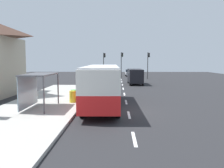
# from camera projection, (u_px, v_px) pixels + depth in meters

# --- Properties ---
(ground_plane) EXTENTS (56.00, 92.00, 0.04)m
(ground_plane) POSITION_uv_depth(u_px,v_px,m) (121.00, 89.00, 31.17)
(ground_plane) COLOR #262628
(sidewalk_platform) EXTENTS (6.20, 30.00, 0.18)m
(sidewalk_platform) POSITION_uv_depth(u_px,v_px,m) (43.00, 105.00, 19.35)
(sidewalk_platform) COLOR #ADAAA3
(sidewalk_platform) RESTS_ON ground
(lane_stripe_seg_0) EXTENTS (0.16, 2.20, 0.01)m
(lane_stripe_seg_0) POSITION_uv_depth(u_px,v_px,m) (134.00, 139.00, 11.26)
(lane_stripe_seg_0) COLOR silver
(lane_stripe_seg_0) RESTS_ON ground
(lane_stripe_seg_1) EXTENTS (0.16, 2.20, 0.01)m
(lane_stripe_seg_1) POSITION_uv_depth(u_px,v_px,m) (129.00, 115.00, 16.24)
(lane_stripe_seg_1) COLOR silver
(lane_stripe_seg_1) RESTS_ON ground
(lane_stripe_seg_2) EXTENTS (0.16, 2.20, 0.01)m
(lane_stripe_seg_2) POSITION_uv_depth(u_px,v_px,m) (126.00, 102.00, 21.21)
(lane_stripe_seg_2) COLOR silver
(lane_stripe_seg_2) RESTS_ON ground
(lane_stripe_seg_3) EXTENTS (0.16, 2.20, 0.01)m
(lane_stripe_seg_3) POSITION_uv_depth(u_px,v_px,m) (124.00, 94.00, 26.19)
(lane_stripe_seg_3) COLOR silver
(lane_stripe_seg_3) RESTS_ON ground
(lane_stripe_seg_4) EXTENTS (0.16, 2.20, 0.01)m
(lane_stripe_seg_4) POSITION_uv_depth(u_px,v_px,m) (123.00, 89.00, 31.16)
(lane_stripe_seg_4) COLOR silver
(lane_stripe_seg_4) RESTS_ON ground
(lane_stripe_seg_5) EXTENTS (0.16, 2.20, 0.01)m
(lane_stripe_seg_5) POSITION_uv_depth(u_px,v_px,m) (122.00, 85.00, 36.14)
(lane_stripe_seg_5) COLOR silver
(lane_stripe_seg_5) RESTS_ON ground
(lane_stripe_seg_6) EXTENTS (0.16, 2.20, 0.01)m
(lane_stripe_seg_6) POSITION_uv_depth(u_px,v_px,m) (122.00, 82.00, 41.11)
(lane_stripe_seg_6) COLOR silver
(lane_stripe_seg_6) RESTS_ON ground
(lane_stripe_seg_7) EXTENTS (0.16, 2.20, 0.01)m
(lane_stripe_seg_7) POSITION_uv_depth(u_px,v_px,m) (121.00, 80.00, 46.09)
(lane_stripe_seg_7) COLOR silver
(lane_stripe_seg_7) RESTS_ON ground
(bus) EXTENTS (2.73, 11.06, 3.21)m
(bus) POSITION_uv_depth(u_px,v_px,m) (102.00, 83.00, 18.99)
(bus) COLOR red
(bus) RESTS_ON ground
(white_van) EXTENTS (2.11, 5.24, 2.30)m
(white_van) POSITION_uv_depth(u_px,v_px,m) (135.00, 76.00, 36.71)
(white_van) COLOR black
(white_van) RESTS_ON ground
(sedan_near) EXTENTS (1.95, 4.45, 1.52)m
(sedan_near) POSITION_uv_depth(u_px,v_px,m) (129.00, 73.00, 55.91)
(sedan_near) COLOR #B7B7BC
(sedan_near) RESTS_ON ground
(recycling_bin_yellow) EXTENTS (0.52, 0.52, 0.95)m
(recycling_bin_yellow) POSITION_uv_depth(u_px,v_px,m) (73.00, 97.00, 20.01)
(recycling_bin_yellow) COLOR yellow
(recycling_bin_yellow) RESTS_ON sidewalk_platform
(recycling_bin_green) EXTENTS (0.52, 0.52, 0.95)m
(recycling_bin_green) POSITION_uv_depth(u_px,v_px,m) (74.00, 95.00, 20.71)
(recycling_bin_green) COLOR green
(recycling_bin_green) RESTS_ON sidewalk_platform
(traffic_light_near_side) EXTENTS (0.49, 0.28, 5.14)m
(traffic_light_near_side) POSITION_uv_depth(u_px,v_px,m) (148.00, 61.00, 47.01)
(traffic_light_near_side) COLOR #2D2D2D
(traffic_light_near_side) RESTS_ON ground
(traffic_light_far_side) EXTENTS (0.49, 0.28, 5.11)m
(traffic_light_far_side) POSITION_uv_depth(u_px,v_px,m) (104.00, 62.00, 47.98)
(traffic_light_far_side) COLOR #2D2D2D
(traffic_light_far_side) RESTS_ON ground
(traffic_light_median) EXTENTS (0.49, 0.28, 5.23)m
(traffic_light_median) POSITION_uv_depth(u_px,v_px,m) (122.00, 61.00, 48.70)
(traffic_light_median) COLOR #2D2D2D
(traffic_light_median) RESTS_ON ground
(bus_shelter) EXTENTS (1.80, 4.00, 2.50)m
(bus_shelter) POSITION_uv_depth(u_px,v_px,m) (35.00, 82.00, 17.45)
(bus_shelter) COLOR #4C4C51
(bus_shelter) RESTS_ON sidewalk_platform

